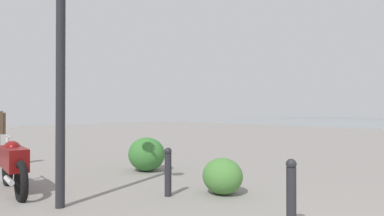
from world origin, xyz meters
name	(u,v)px	position (x,y,z in m)	size (l,w,h in m)	color
lamppost	(61,35)	(4.83, 1.23, 2.66)	(0.98, 0.28, 3.98)	#232328
motorcycle	(14,164)	(6.40, 1.53, 0.50)	(2.17, 0.42, 1.06)	black
bollard_near	(291,194)	(1.94, -0.56, 0.47)	(0.13, 0.13, 0.90)	#232328
bollard_mid	(168,171)	(4.28, -0.43, 0.44)	(0.13, 0.13, 0.85)	#232328
shrub_low	(147,154)	(6.55, -1.46, 0.41)	(0.97, 0.87, 0.83)	#387533
shrub_round	(223,176)	(3.76, -1.25, 0.32)	(0.76, 0.68, 0.64)	#477F38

